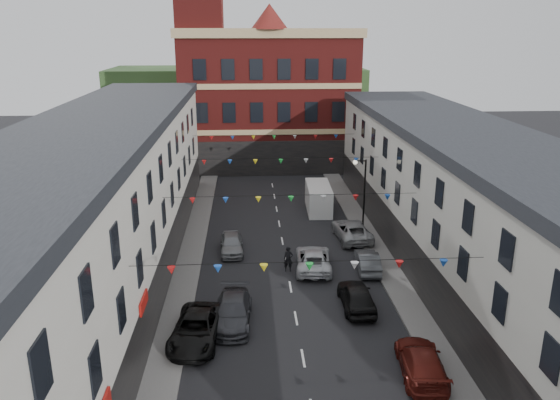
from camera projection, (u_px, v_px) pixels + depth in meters
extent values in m
plane|color=black|center=(296.00, 318.00, 31.39)|extent=(160.00, 160.00, 0.00)
cube|color=#605E5B|center=(179.00, 304.00, 32.87)|extent=(1.80, 64.00, 0.15)
cube|color=#605E5B|center=(404.00, 297.00, 33.68)|extent=(1.80, 64.00, 0.15)
cube|color=beige|center=(83.00, 236.00, 30.15)|extent=(8.00, 56.00, 10.00)
cube|color=black|center=(72.00, 140.00, 28.55)|extent=(8.40, 56.00, 0.70)
cube|color=black|center=(161.00, 289.00, 31.41)|extent=(0.12, 56.00, 3.20)
cube|color=#B6B5AA|center=(497.00, 235.00, 31.70)|extent=(8.00, 56.00, 9.00)
cube|color=black|center=(507.00, 153.00, 30.24)|extent=(8.40, 56.00, 0.70)
cube|color=black|center=(425.00, 282.00, 32.33)|extent=(0.12, 56.00, 3.20)
cube|color=maroon|center=(268.00, 103.00, 65.33)|extent=(20.00, 12.00, 15.00)
cube|color=tan|center=(268.00, 33.00, 62.94)|extent=(20.60, 12.60, 1.00)
cone|color=maroon|center=(269.00, 16.00, 57.67)|extent=(4.00, 4.00, 2.60)
cube|color=maroon|center=(202.00, 66.00, 60.68)|extent=(5.00, 5.00, 24.00)
cube|color=#2E4A22|center=(238.00, 99.00, 88.70)|extent=(40.00, 14.00, 10.00)
cylinder|color=black|center=(364.00, 196.00, 44.23)|extent=(0.14, 0.14, 6.00)
cylinder|color=black|center=(361.00, 161.00, 43.34)|extent=(0.90, 0.10, 0.10)
sphere|color=beige|center=(355.00, 162.00, 43.34)|extent=(0.36, 0.36, 0.36)
imported|color=black|center=(196.00, 329.00, 28.90)|extent=(3.00, 5.49, 1.46)
imported|color=#37383E|center=(233.00, 311.00, 30.69)|extent=(2.26, 5.08, 1.45)
imported|color=gray|center=(232.00, 244.00, 40.47)|extent=(1.84, 4.18, 1.40)
imported|color=maroon|center=(421.00, 362.00, 26.04)|extent=(2.51, 5.10, 1.42)
imported|color=black|center=(357.00, 296.00, 32.35)|extent=(1.81, 4.50, 1.53)
imported|color=#505458|center=(368.00, 261.00, 37.46)|extent=(1.71, 4.16, 1.34)
imported|color=#999B9E|center=(352.00, 230.00, 43.03)|extent=(2.82, 5.46, 1.47)
imported|color=silver|center=(313.00, 259.00, 37.72)|extent=(2.75, 5.28, 1.42)
cube|color=silver|center=(318.00, 198.00, 49.71)|extent=(2.28, 5.48, 2.39)
imported|color=black|center=(288.00, 259.00, 37.25)|extent=(0.66, 0.44, 1.78)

